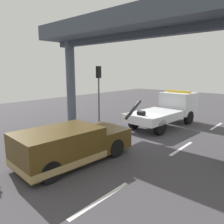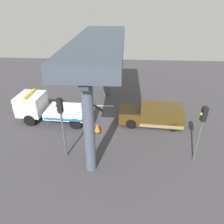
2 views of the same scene
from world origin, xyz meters
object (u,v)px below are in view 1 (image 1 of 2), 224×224
object	(u,v)px
traffic_cone_orange	(114,128)
tow_truck_white	(169,109)
towed_van_green	(70,145)
traffic_light_far	(99,82)

from	to	relation	value
traffic_cone_orange	tow_truck_white	bearing A→B (deg)	-19.14
tow_truck_white	towed_van_green	distance (m)	9.06
traffic_light_far	traffic_cone_orange	distance (m)	4.52
traffic_light_far	traffic_cone_orange	bearing A→B (deg)	-120.02
traffic_light_far	traffic_cone_orange	xyz separation A→B (m)	(-1.77, -3.06, -2.81)
towed_van_green	tow_truck_white	bearing A→B (deg)	-0.34
towed_van_green	traffic_cone_orange	world-z (taller)	towed_van_green
traffic_light_far	tow_truck_white	bearing A→B (deg)	-59.94
traffic_cone_orange	towed_van_green	bearing A→B (deg)	-162.18
traffic_light_far	traffic_cone_orange	size ratio (longest dim) A/B	6.21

